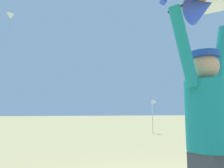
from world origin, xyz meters
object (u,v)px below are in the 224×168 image
at_px(kite_flyer_person, 208,136).
at_px(distant_kite_blue_low_left, 163,0).
at_px(distant_kite_white_overhead_distant, 10,16).
at_px(marker_flag, 154,104).

distance_m(kite_flyer_person, distant_kite_blue_low_left, 21.80).
relative_size(distant_kite_white_overhead_distant, marker_flag, 1.52).
bearing_deg(distant_kite_blue_low_left, kite_flyer_person, -119.63).
bearing_deg(kite_flyer_person, distant_kite_blue_low_left, 60.37).
height_order(kite_flyer_person, marker_flag, kite_flyer_person).
relative_size(kite_flyer_person, distant_kite_white_overhead_distant, 0.71).
xyz_separation_m(kite_flyer_person, distant_kite_blue_low_left, (9.22, 16.20, 11.31)).
relative_size(distant_kite_white_overhead_distant, distant_kite_blue_low_left, 2.70).
height_order(kite_flyer_person, distant_kite_white_overhead_distant, distant_kite_white_overhead_distant).
relative_size(distant_kite_blue_low_left, marker_flag, 0.56).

